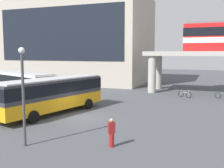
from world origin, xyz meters
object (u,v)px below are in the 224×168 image
Objects in this scene: bicycle_silver at (185,94)px; bus_main at (52,92)px; bicycle_green at (223,96)px; pedestrian_walking_across at (111,134)px; station_building at (81,40)px; bus_secondary at (21,83)px.

bus_main is at bearing -126.94° from bicycle_silver.
bicycle_green is 21.29m from pedestrian_walking_across.
bicycle_silver is 19.78m from pedestrian_walking_across.
bicycle_green is 1.07× the size of bicycle_silver.
bus_main is 6.66× the size of pedestrian_walking_across.
station_building is 2.25× the size of bus_secondary.
bicycle_silver is (17.77, 8.46, -1.63)m from bus_secondary.
pedestrian_walking_across reaches higher than bicycle_green.
bus_main is 9.13m from bus_secondary.
bus_main is 10.14m from pedestrian_walking_across.
station_building is 14.03× the size of bicycle_green.
bicycle_green is at bearing 44.27° from bus_main.
station_building is at bearing 111.91° from bus_main.
bus_secondary is 19.75m from bicycle_silver.
bicycle_silver is at bearing -172.04° from bicycle_green.
bus_main reaches higher than pedestrian_walking_across.
bus_secondary is at bearing -82.05° from station_building.
bicycle_silver is (-4.34, -0.61, 0.00)m from bicycle_green.
bicycle_silver is (20.70, -12.55, -7.41)m from station_building.
bus_main is (10.50, -26.11, -5.78)m from station_building.
bicycle_green is at bearing 72.16° from pedestrian_walking_across.
bicycle_green is (14.54, 14.17, -1.63)m from bus_main.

